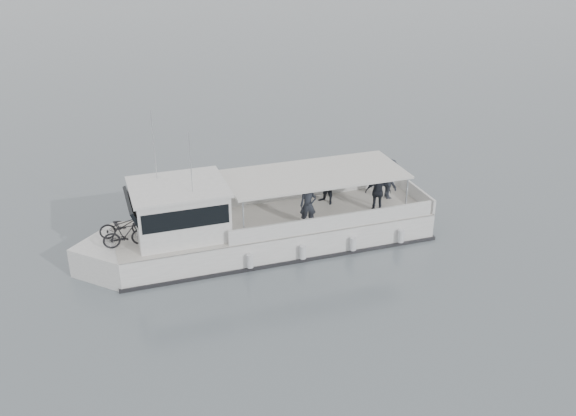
{
  "coord_description": "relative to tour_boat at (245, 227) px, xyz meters",
  "views": [
    {
      "loc": [
        5.53,
        -22.99,
        12.12
      ],
      "look_at": [
        5.05,
        -0.75,
        1.6
      ],
      "focal_mm": 40.0,
      "sensor_mm": 36.0,
      "label": 1
    }
  ],
  "objects": [
    {
      "name": "ground",
      "position": [
        -3.41,
        1.16,
        -0.96
      ],
      "size": [
        1400.0,
        1400.0,
        0.0
      ],
      "primitive_type": "plane",
      "color": "slate",
      "rests_on": "ground"
    },
    {
      "name": "tour_boat",
      "position": [
        0.0,
        0.0,
        0.0
      ],
      "size": [
        13.65,
        7.35,
        5.82
      ],
      "rotation": [
        0.0,
        0.0,
        0.35
      ],
      "color": "white",
      "rests_on": "ground"
    }
  ]
}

